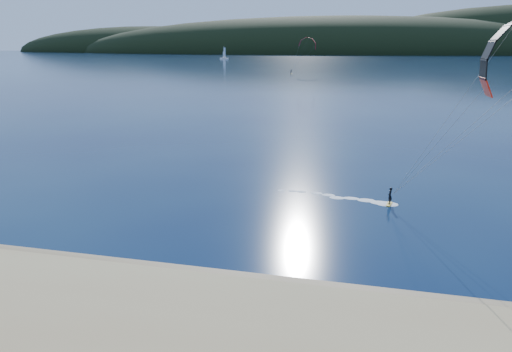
# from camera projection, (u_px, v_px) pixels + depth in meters

# --- Properties ---
(ground) EXTENTS (1800.00, 1800.00, 0.00)m
(ground) POSITION_uv_depth(u_px,v_px,m) (184.00, 323.00, 22.90)
(ground) COLOR #071539
(ground) RESTS_ON ground
(wet_sand) EXTENTS (220.00, 2.50, 0.10)m
(wet_sand) POSITION_uv_depth(u_px,v_px,m) (212.00, 279.00, 27.10)
(wet_sand) COLOR #8C7751
(wet_sand) RESTS_ON ground
(headland) EXTENTS (1200.00, 310.00, 140.00)m
(headland) POSITION_uv_depth(u_px,v_px,m) (361.00, 53.00, 719.94)
(headland) COLOR black
(headland) RESTS_ON ground
(kitesurfer_far) EXTENTS (12.57, 7.25, 15.39)m
(kitesurfer_far) POSITION_uv_depth(u_px,v_px,m) (307.00, 47.00, 204.15)
(kitesurfer_far) COLOR gold
(kitesurfer_far) RESTS_ON ground
(sailboat) EXTENTS (8.81, 5.88, 12.31)m
(sailboat) POSITION_uv_depth(u_px,v_px,m) (224.00, 58.00, 425.84)
(sailboat) COLOR white
(sailboat) RESTS_ON ground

